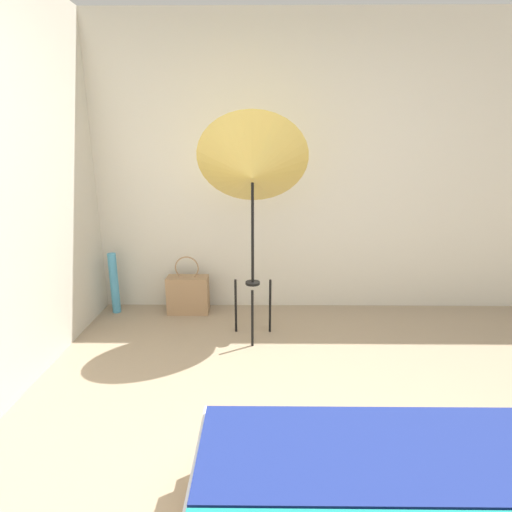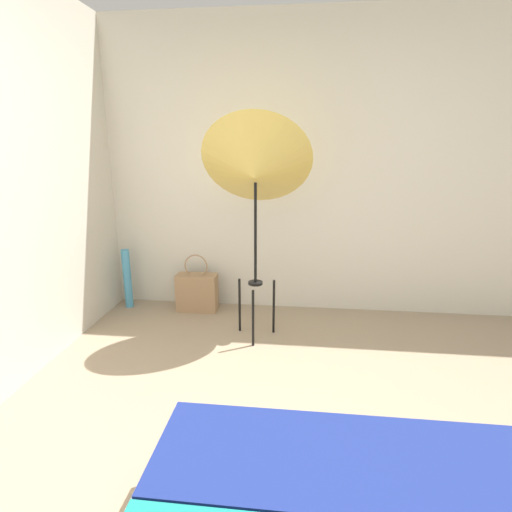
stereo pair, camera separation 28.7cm
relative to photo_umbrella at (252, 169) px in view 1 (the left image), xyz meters
The scene contains 5 objects.
wall_back 0.76m from the photo_umbrella, 62.95° to the left, with size 8.00×0.05×2.60m.
wall_side_left 1.59m from the photo_umbrella, 156.25° to the right, with size 0.05×8.00×2.60m.
photo_umbrella is the anchor object (origin of this frame).
tote_bag 1.39m from the photo_umbrella, 142.09° to the left, with size 0.38×0.17×0.55m.
paper_roll 1.73m from the photo_umbrella, 159.59° to the left, with size 0.07×0.07×0.57m.
Camera 1 is at (-0.29, -1.34, 1.51)m, focal length 28.00 mm.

